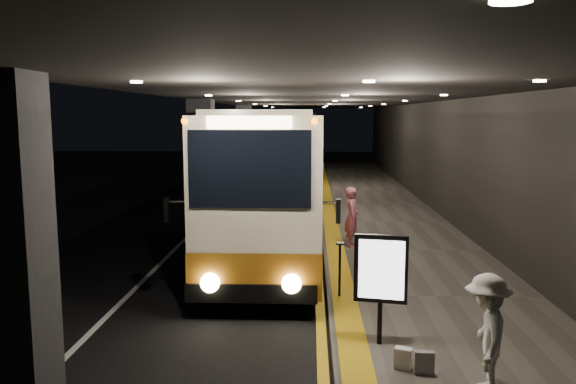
{
  "coord_description": "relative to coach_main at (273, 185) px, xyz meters",
  "views": [
    {
      "loc": [
        2.15,
        -14.53,
        3.89
      ],
      "look_at": [
        1.49,
        1.31,
        1.7
      ],
      "focal_mm": 35.0,
      "sensor_mm": 36.0,
      "label": 1
    }
  ],
  "objects": [
    {
      "name": "support_columns",
      "position": [
        -2.53,
        2.29,
        0.34
      ],
      "size": [
        0.8,
        24.8,
        4.4
      ],
      "color": "black",
      "rests_on": "ground"
    },
    {
      "name": "lane_line_white",
      "position": [
        -2.83,
        3.29,
        -1.85
      ],
      "size": [
        0.12,
        50.0,
        0.01
      ],
      "primitive_type": "cube",
      "color": "silver",
      "rests_on": "ground"
    },
    {
      "name": "coach_second",
      "position": [
        -0.27,
        14.86,
        -0.11
      ],
      "size": [
        2.86,
        11.66,
        3.64
      ],
      "rotation": [
        0.0,
        0.0,
        0.04
      ],
      "color": "beige",
      "rests_on": "ground"
    },
    {
      "name": "sidewalk",
      "position": [
        3.72,
        3.29,
        -1.78
      ],
      "size": [
        4.5,
        50.0,
        0.15
      ],
      "primitive_type": "cube",
      "color": "#514C44",
      "rests_on": "ground"
    },
    {
      "name": "terminal_wall",
      "position": [
        5.97,
        3.29,
        1.14
      ],
      "size": [
        0.1,
        50.0,
        6.0
      ],
      "primitive_type": "cube",
      "color": "black",
      "rests_on": "ground"
    },
    {
      "name": "coach_third",
      "position": [
        -0.08,
        28.34,
        0.06
      ],
      "size": [
        3.22,
        12.85,
        4.01
      ],
      "rotation": [
        0.0,
        0.0,
        -0.04
      ],
      "color": "beige",
      "rests_on": "ground"
    },
    {
      "name": "passenger_boarding",
      "position": [
        2.29,
        -0.49,
        -0.85
      ],
      "size": [
        0.46,
        0.66,
        1.72
      ],
      "primitive_type": "imported",
      "rotation": [
        0.0,
        0.0,
        1.49
      ],
      "color": "#BB5773",
      "rests_on": "sidewalk"
    },
    {
      "name": "canopy",
      "position": [
        1.47,
        3.29,
        2.74
      ],
      "size": [
        9.0,
        50.0,
        0.4
      ],
      "primitive_type": "cube",
      "color": "black",
      "rests_on": "support_columns"
    },
    {
      "name": "ground",
      "position": [
        -1.03,
        -1.71,
        -1.86
      ],
      "size": [
        90.0,
        90.0,
        0.0
      ],
      "primitive_type": "plane",
      "color": "black"
    },
    {
      "name": "kerb_stripe_yellow",
      "position": [
        1.32,
        3.29,
        -1.85
      ],
      "size": [
        0.18,
        50.0,
        0.01
      ],
      "primitive_type": "cube",
      "color": "gold",
      "rests_on": "ground"
    },
    {
      "name": "tactile_strip",
      "position": [
        1.82,
        3.29,
        -1.7
      ],
      "size": [
        0.5,
        50.0,
        0.01
      ],
      "primitive_type": "cube",
      "color": "gold",
      "rests_on": "sidewalk"
    },
    {
      "name": "info_sign",
      "position": [
        2.25,
        -7.39,
        -0.48
      ],
      "size": [
        0.87,
        0.27,
        1.83
      ],
      "rotation": [
        0.0,
        0.0,
        -0.19
      ],
      "color": "black",
      "rests_on": "sidewalk"
    },
    {
      "name": "bag_polka",
      "position": [
        2.77,
        -8.45,
        -1.54
      ],
      "size": [
        0.28,
        0.13,
        0.34
      ],
      "primitive_type": "cube",
      "rotation": [
        0.0,
        0.0,
        -0.03
      ],
      "color": "black",
      "rests_on": "sidewalk"
    },
    {
      "name": "stanchion_post",
      "position": [
        1.72,
        -5.0,
        -1.15
      ],
      "size": [
        0.05,
        0.05,
        1.12
      ],
      "primitive_type": "cylinder",
      "color": "black",
      "rests_on": "sidewalk"
    },
    {
      "name": "passenger_waiting_white",
      "position": [
        3.49,
        -8.95,
        -0.89
      ],
      "size": [
        0.71,
        1.14,
        1.65
      ],
      "primitive_type": "imported",
      "rotation": [
        0.0,
        0.0,
        -1.78
      ],
      "color": "silver",
      "rests_on": "sidewalk"
    },
    {
      "name": "bag_plain",
      "position": [
        2.5,
        -8.28,
        -1.55
      ],
      "size": [
        0.29,
        0.23,
        0.31
      ],
      "primitive_type": "cube",
      "rotation": [
        0.0,
        0.0,
        -0.4
      ],
      "color": "silver",
      "rests_on": "sidewalk"
    },
    {
      "name": "coach_main",
      "position": [
        0.0,
        0.0,
        0.0
      ],
      "size": [
        2.68,
        12.48,
        3.87
      ],
      "rotation": [
        0.0,
        0.0,
        0.01
      ],
      "color": "beige",
      "rests_on": "ground"
    }
  ]
}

